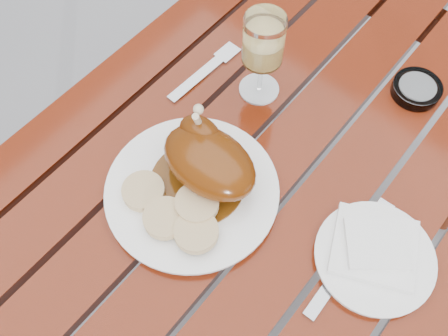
% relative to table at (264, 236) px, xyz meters
% --- Properties ---
extents(ground, '(60.00, 60.00, 0.00)m').
position_rel_table_xyz_m(ground, '(0.00, 0.00, -0.38)').
color(ground, slate).
rests_on(ground, ground).
extents(table, '(0.80, 1.20, 0.75)m').
position_rel_table_xyz_m(table, '(0.00, 0.00, 0.00)').
color(table, maroon).
rests_on(table, ground).
extents(dinner_plate, '(0.33, 0.33, 0.02)m').
position_rel_table_xyz_m(dinner_plate, '(-0.07, -0.15, 0.38)').
color(dinner_plate, white).
rests_on(dinner_plate, table).
extents(roast_duck, '(0.17, 0.16, 0.12)m').
position_rel_table_xyz_m(roast_duck, '(-0.07, -0.11, 0.44)').
color(roast_duck, '#512909').
rests_on(roast_duck, dinner_plate).
extents(bread_dumplings, '(0.19, 0.12, 0.03)m').
position_rel_table_xyz_m(bread_dumplings, '(-0.06, -0.20, 0.41)').
color(bread_dumplings, '#D5B782').
rests_on(bread_dumplings, dinner_plate).
extents(wine_glass, '(0.09, 0.09, 0.18)m').
position_rel_table_xyz_m(wine_glass, '(-0.12, 0.10, 0.46)').
color(wine_glass, '#F3D06E').
rests_on(wine_glass, table).
extents(side_plate, '(0.25, 0.25, 0.02)m').
position_rel_table_xyz_m(side_plate, '(0.23, -0.06, 0.38)').
color(side_plate, white).
rests_on(side_plate, table).
extents(napkin, '(0.16, 0.16, 0.01)m').
position_rel_table_xyz_m(napkin, '(0.22, -0.05, 0.40)').
color(napkin, white).
rests_on(napkin, side_plate).
extents(ashtray, '(0.11, 0.11, 0.02)m').
position_rel_table_xyz_m(ashtray, '(0.12, 0.28, 0.39)').
color(ashtray, '#B2B7BC').
rests_on(ashtray, table).
extents(fork, '(0.03, 0.17, 0.01)m').
position_rel_table_xyz_m(fork, '(-0.23, 0.05, 0.38)').
color(fork, gray).
rests_on(fork, table).
extents(knife, '(0.02, 0.21, 0.01)m').
position_rel_table_xyz_m(knife, '(0.20, -0.10, 0.38)').
color(knife, gray).
rests_on(knife, table).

